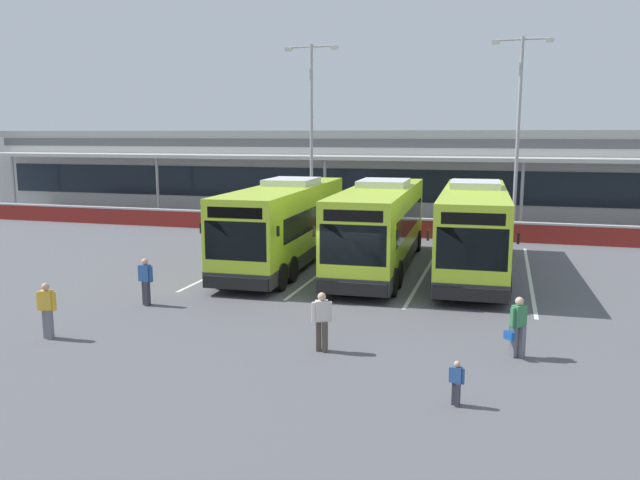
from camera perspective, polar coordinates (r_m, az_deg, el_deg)
ground_plane at (r=22.26m, az=2.35°, el=-5.51°), size 200.00×200.00×0.00m
terminal_building at (r=48.14m, az=10.09°, el=6.09°), size 70.00×13.00×6.00m
red_barrier_wall at (r=36.13m, az=7.86°, el=1.13°), size 60.00×0.40×1.10m
coach_bus_leftmost at (r=28.10m, az=-3.09°, el=1.36°), size 3.25×12.23×3.78m
coach_bus_left_centre at (r=27.36m, az=5.39°, el=1.10°), size 3.25×12.23×3.78m
coach_bus_centre at (r=27.27m, az=13.63°, el=0.85°), size 3.25×12.23×3.78m
bay_stripe_far_west at (r=29.76m, az=-6.71°, el=-1.72°), size 0.14×13.00×0.01m
bay_stripe_west at (r=28.42m, az=1.13°, el=-2.19°), size 0.14×13.00×0.01m
bay_stripe_mid_west at (r=27.66m, az=9.57°, el=-2.65°), size 0.14×13.00×0.01m
bay_stripe_centre at (r=27.52m, az=18.30°, el=-3.06°), size 0.14×13.00×0.01m
pedestrian_with_handbag at (r=17.37m, az=17.34°, el=-7.35°), size 0.58×0.56×1.62m
pedestrian_in_dark_coat at (r=17.04m, az=0.16°, el=-7.18°), size 0.53×0.33×1.62m
pedestrian_child at (r=14.18m, az=12.17°, el=-12.33°), size 0.33×0.22×1.00m
pedestrian_near_bin at (r=22.33m, az=-15.40°, el=-3.49°), size 0.54×0.32×1.62m
pedestrian_approaching_bus at (r=19.68m, az=-23.33°, el=-5.68°), size 0.54×0.29×1.62m
lamp_post_west at (r=38.82m, az=-0.78°, el=10.29°), size 3.24×0.28×11.00m
lamp_post_centre at (r=37.50m, az=17.40°, el=9.89°), size 3.24×0.28×11.00m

